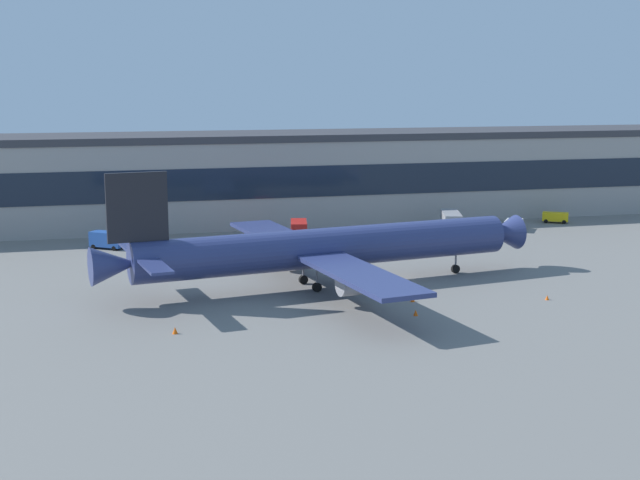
{
  "coord_description": "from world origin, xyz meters",
  "views": [
    {
      "loc": [
        -36.12,
        -100.21,
        24.68
      ],
      "look_at": [
        -10.02,
        2.16,
        5.0
      ],
      "focal_mm": 48.05,
      "sensor_mm": 36.0,
      "label": 1
    }
  ],
  "objects_px": {
    "pushback_tractor": "(514,224)",
    "fuel_truck": "(451,221)",
    "traffic_cone_2": "(175,330)",
    "traffic_cone_0": "(547,297)",
    "airliner": "(321,248)",
    "follow_me_car": "(556,217)",
    "crew_van": "(107,239)",
    "stair_truck": "(299,231)",
    "traffic_cone_1": "(416,313)",
    "traffic_cone_3": "(413,299)"
  },
  "relations": [
    {
      "from": "airliner",
      "to": "stair_truck",
      "type": "bearing_deg",
      "value": 82.59
    },
    {
      "from": "airliner",
      "to": "traffic_cone_2",
      "type": "height_order",
      "value": "airliner"
    },
    {
      "from": "follow_me_car",
      "to": "traffic_cone_1",
      "type": "xyz_separation_m",
      "value": [
        -45.45,
        -51.08,
        -0.77
      ]
    },
    {
      "from": "fuel_truck",
      "to": "traffic_cone_3",
      "type": "relative_size",
      "value": 13.82
    },
    {
      "from": "traffic_cone_2",
      "to": "stair_truck",
      "type": "bearing_deg",
      "value": 62.54
    },
    {
      "from": "traffic_cone_0",
      "to": "traffic_cone_2",
      "type": "bearing_deg",
      "value": -175.99
    },
    {
      "from": "pushback_tractor",
      "to": "stair_truck",
      "type": "xyz_separation_m",
      "value": [
        -37.59,
        -2.85,
        0.93
      ]
    },
    {
      "from": "traffic_cone_0",
      "to": "traffic_cone_2",
      "type": "height_order",
      "value": "traffic_cone_2"
    },
    {
      "from": "follow_me_car",
      "to": "traffic_cone_1",
      "type": "height_order",
      "value": "follow_me_car"
    },
    {
      "from": "traffic_cone_0",
      "to": "follow_me_car",
      "type": "bearing_deg",
      "value": 59.57
    },
    {
      "from": "traffic_cone_0",
      "to": "fuel_truck",
      "type": "bearing_deg",
      "value": 81.29
    },
    {
      "from": "traffic_cone_0",
      "to": "traffic_cone_3",
      "type": "distance_m",
      "value": 15.53
    },
    {
      "from": "fuel_truck",
      "to": "traffic_cone_1",
      "type": "xyz_separation_m",
      "value": [
        -23.75,
        -46.76,
        -1.56
      ]
    },
    {
      "from": "pushback_tractor",
      "to": "fuel_truck",
      "type": "height_order",
      "value": "fuel_truck"
    },
    {
      "from": "fuel_truck",
      "to": "traffic_cone_2",
      "type": "distance_m",
      "value": 68.18
    },
    {
      "from": "follow_me_car",
      "to": "traffic_cone_2",
      "type": "xyz_separation_m",
      "value": [
        -70.95,
        -51.46,
        -0.75
      ]
    },
    {
      "from": "crew_van",
      "to": "traffic_cone_1",
      "type": "xyz_separation_m",
      "value": [
        31.58,
        -46.35,
        -1.14
      ]
    },
    {
      "from": "fuel_truck",
      "to": "traffic_cone_0",
      "type": "xyz_separation_m",
      "value": [
        -6.77,
        -44.17,
        -1.6
      ]
    },
    {
      "from": "traffic_cone_1",
      "to": "traffic_cone_2",
      "type": "height_order",
      "value": "traffic_cone_2"
    },
    {
      "from": "traffic_cone_1",
      "to": "traffic_cone_2",
      "type": "xyz_separation_m",
      "value": [
        -25.49,
        -0.38,
        0.02
      ]
    },
    {
      "from": "airliner",
      "to": "traffic_cone_3",
      "type": "height_order",
      "value": "airliner"
    },
    {
      "from": "airliner",
      "to": "crew_van",
      "type": "height_order",
      "value": "airliner"
    },
    {
      "from": "traffic_cone_1",
      "to": "airliner",
      "type": "bearing_deg",
      "value": 113.39
    },
    {
      "from": "pushback_tractor",
      "to": "fuel_truck",
      "type": "relative_size",
      "value": 0.61
    },
    {
      "from": "follow_me_car",
      "to": "traffic_cone_2",
      "type": "height_order",
      "value": "follow_me_car"
    },
    {
      "from": "traffic_cone_3",
      "to": "traffic_cone_1",
      "type": "bearing_deg",
      "value": -107.27
    },
    {
      "from": "crew_van",
      "to": "traffic_cone_0",
      "type": "height_order",
      "value": "crew_van"
    },
    {
      "from": "crew_van",
      "to": "traffic_cone_0",
      "type": "xyz_separation_m",
      "value": [
        48.55,
        -43.75,
        -1.18
      ]
    },
    {
      "from": "pushback_tractor",
      "to": "traffic_cone_1",
      "type": "relative_size",
      "value": 8.4
    },
    {
      "from": "airliner",
      "to": "traffic_cone_0",
      "type": "xyz_separation_m",
      "value": [
        23.53,
        -12.56,
        -4.51
      ]
    },
    {
      "from": "pushback_tractor",
      "to": "stair_truck",
      "type": "relative_size",
      "value": 0.85
    },
    {
      "from": "crew_van",
      "to": "fuel_truck",
      "type": "height_order",
      "value": "fuel_truck"
    },
    {
      "from": "traffic_cone_1",
      "to": "follow_me_car",
      "type": "bearing_deg",
      "value": 48.34
    },
    {
      "from": "fuel_truck",
      "to": "airliner",
      "type": "bearing_deg",
      "value": -133.8
    },
    {
      "from": "stair_truck",
      "to": "traffic_cone_1",
      "type": "bearing_deg",
      "value": -86.1
    },
    {
      "from": "airliner",
      "to": "traffic_cone_2",
      "type": "relative_size",
      "value": 81.65
    },
    {
      "from": "crew_van",
      "to": "fuel_truck",
      "type": "bearing_deg",
      "value": 0.43
    },
    {
      "from": "follow_me_car",
      "to": "fuel_truck",
      "type": "distance_m",
      "value": 22.15
    },
    {
      "from": "pushback_tractor",
      "to": "traffic_cone_2",
      "type": "height_order",
      "value": "pushback_tractor"
    },
    {
      "from": "traffic_cone_2",
      "to": "traffic_cone_0",
      "type": "bearing_deg",
      "value": 4.01
    },
    {
      "from": "traffic_cone_2",
      "to": "traffic_cone_3",
      "type": "xyz_separation_m",
      "value": [
        27.24,
        5.99,
        -0.02
      ]
    },
    {
      "from": "fuel_truck",
      "to": "traffic_cone_2",
      "type": "relative_size",
      "value": 12.97
    },
    {
      "from": "pushback_tractor",
      "to": "fuel_truck",
      "type": "distance_m",
      "value": 10.97
    },
    {
      "from": "stair_truck",
      "to": "traffic_cone_3",
      "type": "distance_m",
      "value": 37.75
    },
    {
      "from": "fuel_truck",
      "to": "traffic_cone_1",
      "type": "bearing_deg",
      "value": -116.92
    },
    {
      "from": "fuel_truck",
      "to": "traffic_cone_0",
      "type": "bearing_deg",
      "value": -98.71
    },
    {
      "from": "traffic_cone_3",
      "to": "fuel_truck",
      "type": "bearing_deg",
      "value": 61.87
    },
    {
      "from": "crew_van",
      "to": "traffic_cone_0",
      "type": "relative_size",
      "value": 9.73
    },
    {
      "from": "airliner",
      "to": "pushback_tractor",
      "type": "height_order",
      "value": "airliner"
    },
    {
      "from": "crew_van",
      "to": "traffic_cone_2",
      "type": "xyz_separation_m",
      "value": [
        6.08,
        -46.73,
        -1.12
      ]
    }
  ]
}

